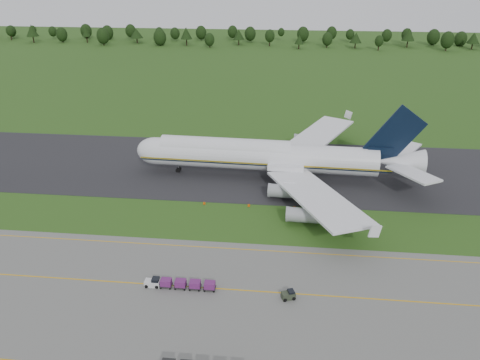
# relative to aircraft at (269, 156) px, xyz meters

# --- Properties ---
(ground) EXTENTS (600.00, 600.00, 0.00)m
(ground) POSITION_rel_aircraft_xyz_m (-9.54, -22.95, -5.69)
(ground) COLOR #264A16
(ground) RESTS_ON ground
(apron) EXTENTS (300.00, 52.00, 0.06)m
(apron) POSITION_rel_aircraft_xyz_m (-9.54, -56.95, -5.66)
(apron) COLOR #60615C
(apron) RESTS_ON ground
(taxiway) EXTENTS (300.00, 40.00, 0.08)m
(taxiway) POSITION_rel_aircraft_xyz_m (-9.54, 5.05, -5.65)
(taxiway) COLOR black
(taxiway) RESTS_ON ground
(apron_markings) EXTENTS (300.00, 30.20, 0.01)m
(apron_markings) POSITION_rel_aircraft_xyz_m (-9.54, -49.94, -5.63)
(apron_markings) COLOR #D59D0C
(apron_markings) RESTS_ON apron
(tree_line) EXTENTS (528.47, 23.13, 11.63)m
(tree_line) POSITION_rel_aircraft_xyz_m (-7.49, 196.78, 0.65)
(tree_line) COLOR black
(tree_line) RESTS_ON ground
(aircraft) EXTENTS (70.76, 69.18, 19.93)m
(aircraft) POSITION_rel_aircraft_xyz_m (0.00, 0.00, 0.00)
(aircraft) COLOR white
(aircraft) RESTS_ON ground
(baggage_train) EXTENTS (11.87, 1.52, 1.46)m
(baggage_train) POSITION_rel_aircraft_xyz_m (-12.56, -45.32, -4.86)
(baggage_train) COLOR silver
(baggage_train) RESTS_ON apron
(utility_cart) EXTENTS (2.42, 1.92, 1.16)m
(utility_cart) POSITION_rel_aircraft_xyz_m (5.44, -46.23, -5.06)
(utility_cart) COLOR #2C3424
(utility_cart) RESTS_ON apron
(edge_markers) EXTENTS (30.33, 0.30, 0.60)m
(edge_markers) POSITION_rel_aircraft_xyz_m (1.48, -16.05, -5.42)
(edge_markers) COLOR #DC4F06
(edge_markers) RESTS_ON ground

